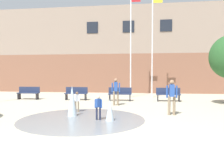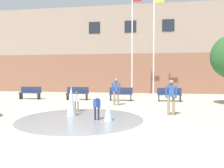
# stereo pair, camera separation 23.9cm
# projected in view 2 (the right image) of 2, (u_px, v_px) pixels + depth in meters

# --- Properties ---
(ground_plane) EXTENTS (100.00, 100.00, 0.00)m
(ground_plane) POSITION_uv_depth(u_px,v_px,m) (85.00, 150.00, 5.28)
(ground_plane) COLOR #BCB299
(library_building) EXTENTS (36.00, 6.05, 8.43)m
(library_building) POSITION_uv_depth(u_px,v_px,m) (132.00, 52.00, 23.78)
(library_building) COLOR brown
(library_building) RESTS_ON ground
(splash_fountain) EXTENTS (5.13, 5.13, 1.34)m
(splash_fountain) POSITION_uv_depth(u_px,v_px,m) (81.00, 109.00, 9.19)
(splash_fountain) COLOR gray
(splash_fountain) RESTS_ON ground
(park_bench_far_left) EXTENTS (1.60, 0.44, 0.91)m
(park_bench_far_left) POSITION_uv_depth(u_px,v_px,m) (30.00, 93.00, 15.97)
(park_bench_far_left) COLOR #28282D
(park_bench_far_left) RESTS_ON ground
(park_bench_under_left_flagpole) EXTENTS (1.60, 0.44, 0.91)m
(park_bench_under_left_flagpole) POSITION_uv_depth(u_px,v_px,m) (77.00, 93.00, 15.52)
(park_bench_under_left_flagpole) COLOR #28282D
(park_bench_under_left_flagpole) RESTS_ON ground
(park_bench_center) EXTENTS (1.60, 0.44, 0.91)m
(park_bench_center) POSITION_uv_depth(u_px,v_px,m) (121.00, 94.00, 15.01)
(park_bench_center) COLOR #28282D
(park_bench_center) RESTS_ON ground
(park_bench_near_trashcan) EXTENTS (1.60, 0.44, 0.91)m
(park_bench_near_trashcan) POSITION_uv_depth(u_px,v_px,m) (169.00, 94.00, 14.62)
(park_bench_near_trashcan) COLOR #28282D
(park_bench_near_trashcan) RESTS_ON ground
(adult_in_red) EXTENTS (0.50, 0.35, 1.59)m
(adult_in_red) POSITION_uv_depth(u_px,v_px,m) (116.00, 90.00, 12.77)
(adult_in_red) COLOR #89755B
(adult_in_red) RESTS_ON ground
(teen_by_trashcan) EXTENTS (0.50, 0.34, 1.59)m
(teen_by_trashcan) POSITION_uv_depth(u_px,v_px,m) (171.00, 94.00, 9.73)
(teen_by_trashcan) COLOR #89755B
(teen_by_trashcan) RESTS_ON ground
(child_with_pink_shirt) EXTENTS (0.31, 0.24, 0.99)m
(child_with_pink_shirt) POSITION_uv_depth(u_px,v_px,m) (97.00, 106.00, 8.76)
(child_with_pink_shirt) COLOR #1E233D
(child_with_pink_shirt) RESTS_ON ground
(child_in_fountain) EXTENTS (0.31, 0.23, 0.99)m
(child_in_fountain) POSITION_uv_depth(u_px,v_px,m) (77.00, 100.00, 10.66)
(child_in_fountain) COLOR #89755B
(child_in_fountain) RESTS_ON ground
(flagpole_left) EXTENTS (0.80, 0.10, 8.31)m
(flagpole_left) POSITION_uv_depth(u_px,v_px,m) (133.00, 41.00, 17.13)
(flagpole_left) COLOR silver
(flagpole_left) RESTS_ON ground
(flagpole_right) EXTENTS (0.80, 0.10, 8.16)m
(flagpole_right) POSITION_uv_depth(u_px,v_px,m) (154.00, 42.00, 16.88)
(flagpole_right) COLOR silver
(flagpole_right) RESTS_ON ground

